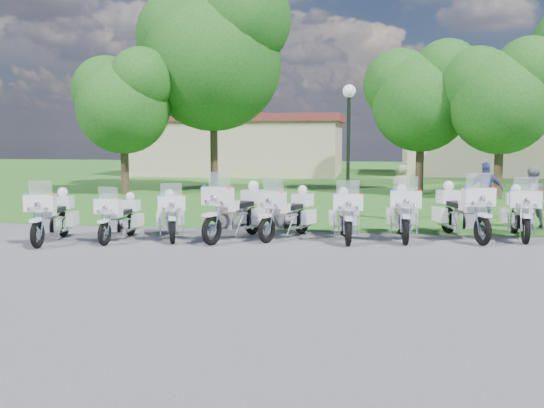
% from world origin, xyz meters
% --- Properties ---
extents(ground, '(100.00, 100.00, 0.00)m').
position_xyz_m(ground, '(0.00, 0.00, 0.00)').
color(ground, '#4D4D52').
rests_on(ground, ground).
extents(grass_lawn, '(100.00, 48.00, 0.01)m').
position_xyz_m(grass_lawn, '(0.00, 27.00, 0.00)').
color(grass_lawn, '#286A21').
rests_on(grass_lawn, ground).
extents(motorcycle_0, '(0.99, 2.36, 1.59)m').
position_xyz_m(motorcycle_0, '(-4.56, 0.33, 0.66)').
color(motorcycle_0, black).
rests_on(motorcycle_0, ground).
extents(motorcycle_1, '(0.70, 2.11, 1.42)m').
position_xyz_m(motorcycle_1, '(-2.98, 0.83, 0.59)').
color(motorcycle_1, black).
rests_on(motorcycle_1, ground).
extents(motorcycle_2, '(1.23, 2.10, 1.48)m').
position_xyz_m(motorcycle_2, '(-1.79, 1.29, 0.62)').
color(motorcycle_2, black).
rests_on(motorcycle_2, ground).
extents(motorcycle_3, '(1.44, 2.53, 1.78)m').
position_xyz_m(motorcycle_3, '(-0.08, 1.47, 0.74)').
color(motorcycle_3, black).
rests_on(motorcycle_3, ground).
extents(motorcycle_4, '(1.38, 2.24, 1.61)m').
position_xyz_m(motorcycle_4, '(1.20, 1.88, 0.67)').
color(motorcycle_4, black).
rests_on(motorcycle_4, ground).
extents(motorcycle_5, '(0.94, 2.35, 1.58)m').
position_xyz_m(motorcycle_5, '(2.69, 1.83, 0.66)').
color(motorcycle_5, black).
rests_on(motorcycle_5, ground).
extents(motorcycle_6, '(0.82, 2.47, 1.66)m').
position_xyz_m(motorcycle_6, '(4.16, 2.27, 0.69)').
color(motorcycle_6, black).
rests_on(motorcycle_6, ground).
extents(motorcycle_7, '(1.38, 2.51, 1.75)m').
position_xyz_m(motorcycle_7, '(5.66, 2.53, 0.73)').
color(motorcycle_7, black).
rests_on(motorcycle_7, ground).
extents(motorcycle_8, '(0.89, 2.44, 1.64)m').
position_xyz_m(motorcycle_8, '(7.16, 2.89, 0.69)').
color(motorcycle_8, black).
rests_on(motorcycle_8, ground).
extents(lamp_post, '(0.44, 0.44, 4.37)m').
position_xyz_m(lamp_post, '(2.52, 7.12, 3.28)').
color(lamp_post, black).
rests_on(lamp_post, ground).
extents(tree_0, '(4.93, 4.21, 6.58)m').
position_xyz_m(tree_0, '(-7.88, 12.57, 4.35)').
color(tree_0, '#38281C').
rests_on(tree_0, ground).
extents(tree_1, '(7.71, 6.57, 10.27)m').
position_xyz_m(tree_1, '(-4.33, 14.95, 6.80)').
color(tree_1, '#38281C').
rests_on(tree_1, ground).
extents(tree_2, '(5.18, 4.42, 6.91)m').
position_xyz_m(tree_2, '(5.40, 14.71, 4.57)').
color(tree_2, '#38281C').
rests_on(tree_2, ground).
extents(tree_3, '(5.02, 4.28, 6.69)m').
position_xyz_m(tree_3, '(8.53, 13.17, 4.42)').
color(tree_3, '#38281C').
rests_on(tree_3, ground).
extents(building_west, '(14.56, 8.32, 4.10)m').
position_xyz_m(building_west, '(-6.00, 28.00, 2.07)').
color(building_west, tan).
rests_on(building_west, ground).
extents(building_east, '(11.44, 7.28, 4.10)m').
position_xyz_m(building_east, '(11.00, 30.00, 2.07)').
color(building_east, tan).
rests_on(building_east, ground).
extents(bystander_a, '(0.65, 0.44, 1.75)m').
position_xyz_m(bystander_a, '(4.26, 5.73, 0.88)').
color(bystander_a, '#969265').
rests_on(bystander_a, ground).
extents(bystander_b, '(1.05, 0.94, 1.76)m').
position_xyz_m(bystander_b, '(7.83, 4.55, 0.88)').
color(bystander_b, gray).
rests_on(bystander_b, ground).
extents(bystander_c, '(1.07, 0.45, 1.82)m').
position_xyz_m(bystander_c, '(6.93, 6.48, 0.91)').
color(bystander_c, '#39428B').
rests_on(bystander_c, ground).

